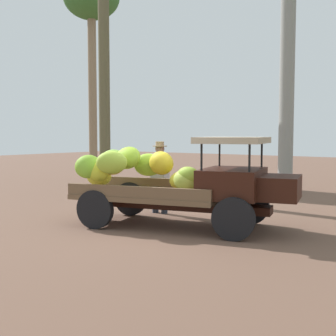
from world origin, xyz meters
name	(u,v)px	position (x,y,z in m)	size (l,w,h in m)	color
ground_plane	(174,226)	(0.00, 0.00, 0.00)	(60.00, 60.00, 0.00)	brown
truck	(182,181)	(0.17, 0.04, 0.93)	(4.66, 2.63, 1.83)	black
farmer	(160,173)	(-1.15, 1.04, 0.97)	(0.53, 0.47, 1.71)	#333E50
forest_tree_8	(91,4)	(-8.94, 6.52, 7.46)	(2.43, 2.43, 8.75)	#8B7459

